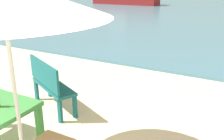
# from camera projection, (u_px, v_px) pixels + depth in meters

# --- Properties ---
(bench_teal_center) EXTENTS (1.24, 0.84, 0.95)m
(bench_teal_center) POSITION_uv_depth(u_px,v_px,m) (49.00, 82.00, 4.61)
(bench_teal_center) COLOR #196066
(bench_teal_center) RESTS_ON ground_plane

